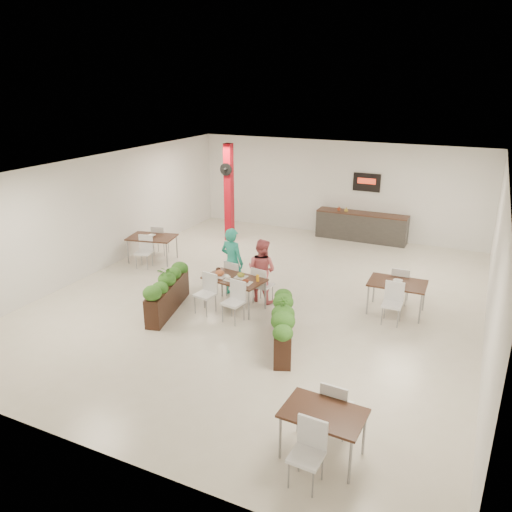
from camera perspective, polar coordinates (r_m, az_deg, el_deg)
The scene contains 12 objects.
ground at distance 12.43m, azimuth 1.00°, elevation -4.73°, with size 12.00×12.00×0.00m, color beige.
room_shell at distance 11.75m, azimuth 1.06°, elevation 4.23°, with size 10.10×12.10×3.22m.
red_column at distance 16.43m, azimuth -3.13°, elevation 7.34°, with size 0.40×0.41×3.20m.
service_counter at distance 17.04m, azimuth 11.95°, elevation 3.40°, with size 3.00×0.64×2.20m.
main_table at distance 11.65m, azimuth -2.53°, elevation -3.05°, with size 1.51×1.79×0.92m.
diner_man at distance 12.27m, azimuth -2.75°, elevation -0.69°, with size 0.63×0.42×1.74m, color teal.
diner_woman at distance 11.97m, azimuth 0.65°, elevation -1.64°, with size 0.76×0.59×1.56m, color #D75F67.
planter_left at distance 11.71m, azimuth -10.07°, elevation -3.80°, with size 0.81×2.07×1.11m.
planter_right at distance 10.09m, azimuth 3.09°, elevation -7.62°, with size 1.02×1.92×1.07m.
side_table_a at distance 15.00m, azimuth -11.79°, elevation 1.79°, with size 1.49×1.67×0.92m.
side_table_b at distance 11.84m, azimuth 15.83°, elevation -3.43°, with size 1.30×1.63×0.92m.
side_table_c at distance 7.39m, azimuth 7.69°, elevation -18.06°, with size 1.18×1.64×0.92m.
Camera 1 is at (4.62, -10.34, 5.11)m, focal length 35.00 mm.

